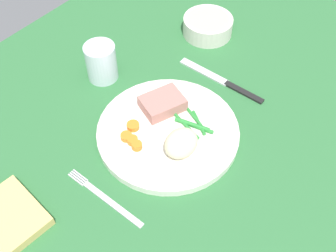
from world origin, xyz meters
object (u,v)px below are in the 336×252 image
Objects in this scene: meat_portion at (162,103)px; water_glass at (102,64)px; knife at (223,81)px; dinner_plate at (168,132)px; salad_bowl at (208,25)px; napkin at (3,221)px; fork at (105,198)px.

water_glass is at bearing 88.88° from meat_portion.
knife is (14.71, -4.51, -2.67)cm from meat_portion.
dinner_plate reaches higher than knife.
water_glass is 27.46cm from salad_bowl.
knife is 25.72cm from water_glass.
dinner_plate is at bearing -158.51° from salad_bowl.
napkin is (-60.66, -2.41, -1.45)cm from salad_bowl.
salad_bowl reaches higher than napkin.
knife is (18.33, -0.29, -0.60)cm from dinner_plate.
water_glass reaches higher than meat_portion.
napkin reaches higher than dinner_plate.
salad_bowl is at bearing 16.02° from meat_portion.
napkin reaches higher than knife.
water_glass is at bearing 18.24° from napkin.
fork is 35.74cm from knife.
meat_portion is 15.62cm from knife.
meat_portion is at bearing -163.98° from salad_bowl.
dinner_plate is at bearing -179.38° from knife.
napkin is (-13.40, 9.60, 0.68)cm from fork.
water_glass is at bearing 41.49° from fork.
salad_bowl is 60.72cm from napkin.
water_glass reaches higher than napkin.
napkin is at bearing 163.14° from dinner_plate.
dinner_plate is at bearing -100.73° from water_glass.
salad_bowl is (26.23, 7.53, -0.55)cm from meat_portion.
napkin is at bearing 170.44° from knife.
water_glass reaches higher than dinner_plate.
knife is at bearing -133.73° from salad_bowl.
dinner_plate reaches higher than fork.
fork is 48.81cm from salad_bowl.
dinner_plate is 3.33× the size of water_glass.
meat_portion is (3.62, 4.22, 2.07)cm from dinner_plate.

